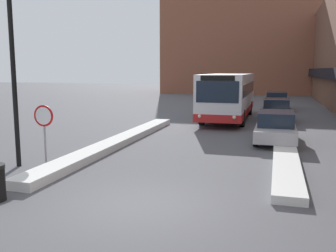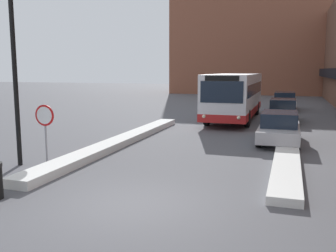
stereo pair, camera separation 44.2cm
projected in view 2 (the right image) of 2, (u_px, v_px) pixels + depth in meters
name	position (u px, v px, depth m)	size (l,w,h in m)	color
ground_plane	(132.00, 206.00, 9.25)	(160.00, 160.00, 0.00)	#515156
building_backdrop_far	(266.00, 40.00, 52.56)	(26.00, 8.00, 15.20)	brown
snow_bank_left	(121.00, 141.00, 16.92)	(0.90, 13.86, 0.29)	silver
snow_bank_right	(287.00, 153.00, 14.57)	(0.90, 11.65, 0.24)	silver
city_bus	(235.00, 95.00, 25.15)	(2.70, 10.47, 3.07)	silver
parked_car_front	(279.00, 127.00, 17.24)	(1.83, 4.32, 1.42)	#B7B7BC
parked_car_middle	(283.00, 110.00, 24.34)	(1.83, 4.32, 1.47)	black
parked_car_back	(285.00, 101.00, 31.52)	(1.89, 4.84, 1.51)	silver
stop_sign	(45.00, 121.00, 13.33)	(0.76, 0.08, 2.11)	gray
street_lamp	(21.00, 54.00, 12.57)	(1.46, 0.36, 6.22)	black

